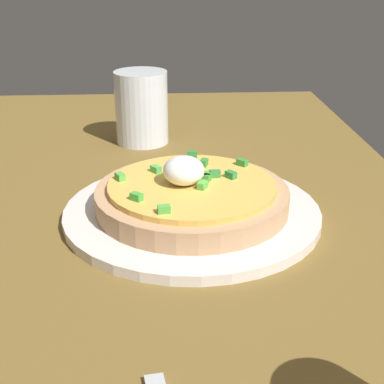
{
  "coord_description": "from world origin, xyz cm",
  "views": [
    {
      "loc": [
        -62.54,
        -0.75,
        30.73
      ],
      "look_at": [
        -4.71,
        -4.08,
        5.47
      ],
      "focal_mm": 52.05,
      "sensor_mm": 36.0,
      "label": 1
    }
  ],
  "objects": [
    {
      "name": "plate",
      "position": [
        -4.71,
        -4.08,
        2.89
      ],
      "size": [
        29.43,
        29.43,
        1.15
      ],
      "primitive_type": "cylinder",
      "color": "silver",
      "rests_on": "dining_table"
    },
    {
      "name": "pizza",
      "position": [
        -4.71,
        -4.03,
        5.1
      ],
      "size": [
        22.06,
        22.06,
        6.3
      ],
      "color": "tan",
      "rests_on": "plate"
    },
    {
      "name": "dining_table",
      "position": [
        0.0,
        0.0,
        1.16
      ],
      "size": [
        111.92,
        67.27,
        2.31
      ],
      "primitive_type": "cube",
      "color": "brown",
      "rests_on": "ground"
    },
    {
      "name": "cup_near",
      "position": [
        23.18,
        2.27,
        7.77
      ],
      "size": [
        8.3,
        8.3,
        11.33
      ],
      "color": "silver",
      "rests_on": "dining_table"
    }
  ]
}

